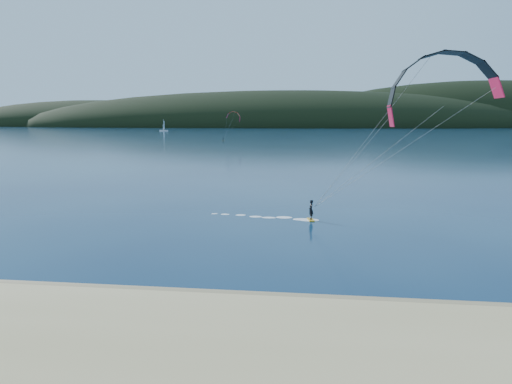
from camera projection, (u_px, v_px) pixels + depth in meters
ground at (117, 333)px, 21.35m from camera, size 1800.00×1800.00×0.00m
wet_sand at (152, 296)px, 25.76m from camera, size 220.00×2.50×0.10m
headland at (313, 127)px, 752.30m from camera, size 1200.00×310.00×140.00m
kitesurfer_near at (438, 110)px, 38.92m from camera, size 26.06×7.07×15.13m
kitesurfer_far at (233, 119)px, 220.85m from camera, size 9.60×5.25×12.85m
sailboat at (164, 130)px, 434.58m from camera, size 7.68×4.98×10.99m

